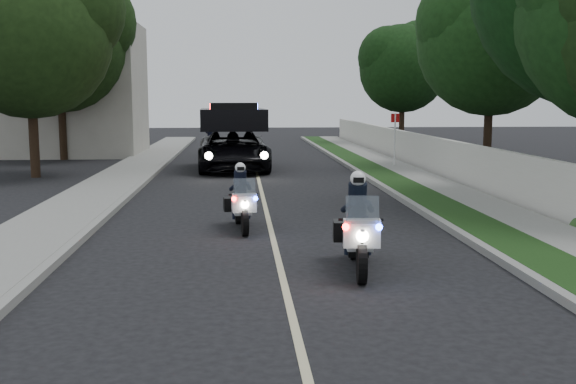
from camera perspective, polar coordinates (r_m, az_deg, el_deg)
The scene contains 19 objects.
ground at distance 11.31m, azimuth -0.43°, elevation -7.48°, with size 120.00×120.00×0.00m, color black.
curb_right at distance 21.63m, azimuth 8.70°, elevation 0.07°, with size 0.20×60.00×0.15m, color gray.
grass_verge at distance 21.80m, azimuth 10.50°, elevation 0.10°, with size 1.20×60.00×0.16m, color #193814.
sidewalk_right at distance 22.16m, azimuth 13.75°, elevation 0.13°, with size 1.40×60.00×0.16m, color gray.
property_wall at distance 22.41m, azimuth 16.24°, elevation 1.86°, with size 0.22×60.00×1.50m, color beige.
curb_left at distance 21.36m, azimuth -13.28°, elevation -0.15°, with size 0.20×60.00×0.15m, color gray.
sidewalk_left at distance 21.56m, azimuth -16.17°, elevation -0.17°, with size 2.00×60.00×0.16m, color gray.
building_far at distance 38.04m, azimuth -18.53°, elevation 8.30°, with size 8.00×6.00×7.00m, color #A8A396.
lane_marking at distance 21.11m, azimuth -2.22°, elevation -0.23°, with size 0.12×50.00×0.01m, color #BFB78C.
police_moto_left at distance 15.58m, azimuth -4.00°, elevation -3.20°, with size 0.64×1.83×1.56m, color silver, non-canonical shape.
police_moto_right at distance 11.97m, azimuth 5.95°, elevation -6.65°, with size 0.73×2.08×1.76m, color silver, non-canonical shape.
police_suv at distance 28.59m, azimuth -4.67°, elevation 1.90°, with size 2.91×6.29×3.06m, color black.
bicycle at distance 35.60m, azimuth -6.64°, elevation 3.06°, with size 0.63×1.81×0.95m, color black.
cyclist at distance 35.60m, azimuth -6.64°, elevation 3.06°, with size 0.63×0.42×1.74m, color black.
sign_post at distance 29.35m, azimuth 9.06°, elevation 1.98°, with size 0.39×0.39×2.46m, color #AE220C, non-canonical shape.
tree_right_d at distance 30.38m, azimuth 16.59°, elevation 1.95°, with size 6.32×6.32×10.53m, color #1B4416, non-canonical shape.
tree_right_e at distance 45.67m, azimuth 9.65°, elevation 4.08°, with size 5.83×5.83×9.72m, color #133410, non-canonical shape.
tree_left_near at distance 27.59m, azimuth -20.74°, elevation 1.18°, with size 6.27×6.27×10.45m, color #1C3612, non-canonical shape.
tree_left_far at distance 35.08m, azimuth -18.59°, elevation 2.63°, with size 6.50×6.50×10.83m, color #18320F, non-canonical shape.
Camera 1 is at (-0.71, -10.88, 3.01)m, focal length 41.59 mm.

